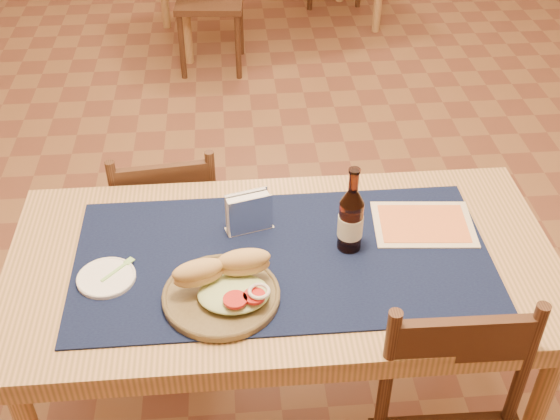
{
  "coord_description": "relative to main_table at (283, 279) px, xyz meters",
  "views": [
    {
      "loc": [
        -0.13,
        -2.31,
        2.11
      ],
      "look_at": [
        0.0,
        -0.7,
        0.85
      ],
      "focal_mm": 45.0,
      "sensor_mm": 36.0,
      "label": 1
    }
  ],
  "objects": [
    {
      "name": "side_plate",
      "position": [
        -0.5,
        -0.05,
        0.1
      ],
      "size": [
        0.16,
        0.16,
        0.01
      ],
      "color": "white",
      "rests_on": "placemat"
    },
    {
      "name": "chair_main_far",
      "position": [
        -0.38,
        0.58,
        -0.24
      ],
      "size": [
        0.42,
        0.42,
        0.83
      ],
      "color": "#462A19",
      "rests_on": "ground"
    },
    {
      "name": "beer_bottle",
      "position": [
        0.2,
        0.03,
        0.19
      ],
      "size": [
        0.07,
        0.07,
        0.28
      ],
      "color": "#3F170B",
      "rests_on": "placemat"
    },
    {
      "name": "fork",
      "position": [
        -0.46,
        -0.02,
        0.1
      ],
      "size": [
        0.09,
        0.1,
        0.0
      ],
      "color": "#97DD79",
      "rests_on": "side_plate"
    },
    {
      "name": "placemat",
      "position": [
        0.0,
        0.0,
        0.09
      ],
      "size": [
        1.2,
        0.6,
        0.01
      ],
      "primitive_type": "cube",
      "color": "#0E1936",
      "rests_on": "main_table"
    },
    {
      "name": "main_table",
      "position": [
        0.0,
        0.0,
        0.0
      ],
      "size": [
        1.6,
        0.8,
        0.75
      ],
      "color": "tan",
      "rests_on": "ground"
    },
    {
      "name": "baseboard",
      "position": [
        0.0,
        0.8,
        -0.62
      ],
      "size": [
        6.0,
        7.0,
        0.1
      ],
      "color": "#462A19",
      "rests_on": "ground"
    },
    {
      "name": "napkin_holder",
      "position": [
        -0.09,
        0.14,
        0.15
      ],
      "size": [
        0.15,
        0.09,
        0.13
      ],
      "color": "silver",
      "rests_on": "placemat"
    },
    {
      "name": "sandwich_plate",
      "position": [
        -0.17,
        -0.15,
        0.12
      ],
      "size": [
        0.32,
        0.32,
        0.12
      ],
      "color": "brown",
      "rests_on": "placemat"
    },
    {
      "name": "menu_card",
      "position": [
        0.44,
        0.11,
        0.09
      ],
      "size": [
        0.32,
        0.25,
        0.01
      ],
      "color": "beige",
      "rests_on": "placemat"
    }
  ]
}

